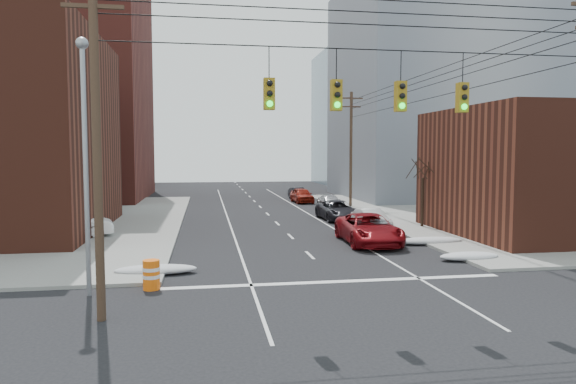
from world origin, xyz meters
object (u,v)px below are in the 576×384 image
object	(u,v)px
parked_car_a	(380,231)
parked_car_e	(302,195)
lot_car_a	(72,224)
lot_car_b	(85,206)
lot_car_d	(39,213)
red_pickup	(369,229)
construction_barrel	(151,274)
parked_car_c	(338,210)
parked_car_b	(371,219)
parked_car_f	(298,193)
parked_car_d	(330,202)

from	to	relation	value
parked_car_a	parked_car_e	xyz separation A→B (m)	(0.00, 24.53, 0.08)
lot_car_a	lot_car_b	world-z (taller)	lot_car_a
lot_car_d	red_pickup	bearing A→B (deg)	-107.64
parked_car_e	construction_barrel	distance (m)	35.18
red_pickup	parked_car_c	world-z (taller)	red_pickup
parked_car_c	parked_car_b	bearing A→B (deg)	-81.54
lot_car_a	lot_car_d	xyz separation A→B (m)	(-4.37, 8.23, -0.16)
parked_car_f	lot_car_d	bearing A→B (deg)	-149.15
parked_car_d	parked_car_e	distance (m)	6.13
parked_car_a	lot_car_a	world-z (taller)	lot_car_a
lot_car_b	lot_car_d	world-z (taller)	lot_car_b
lot_car_a	lot_car_b	bearing A→B (deg)	-2.51
lot_car_d	construction_barrel	world-z (taller)	lot_car_d
parked_car_c	parked_car_f	size ratio (longest dim) A/B	1.34
construction_barrel	parked_car_b	bearing A→B (deg)	45.52
parked_car_f	lot_car_a	bearing A→B (deg)	-131.58
parked_car_a	lot_car_b	size ratio (longest dim) A/B	0.76
parked_car_b	parked_car_c	distance (m)	5.40
parked_car_c	parked_car_f	world-z (taller)	parked_car_c
lot_car_a	construction_barrel	size ratio (longest dim) A/B	4.18
parked_car_b	parked_car_e	xyz separation A→B (m)	(-1.14, 19.51, 0.08)
lot_car_b	parked_car_e	bearing A→B (deg)	-59.03
parked_car_b	lot_car_a	distance (m)	19.21
parked_car_d	lot_car_b	bearing A→B (deg)	-175.18
red_pickup	lot_car_d	distance (m)	24.97
red_pickup	lot_car_a	world-z (taller)	lot_car_a
parked_car_d	construction_barrel	world-z (taller)	parked_car_d
parked_car_c	parked_car_d	world-z (taller)	parked_car_c
parked_car_c	parked_car_d	bearing A→B (deg)	78.01
parked_car_f	construction_barrel	distance (m)	39.02
parked_car_e	lot_car_d	world-z (taller)	parked_car_e
parked_car_c	parked_car_f	distance (m)	18.18
red_pickup	lot_car_b	distance (m)	24.72
parked_car_e	lot_car_a	bearing A→B (deg)	-134.57
parked_car_f	red_pickup	bearing A→B (deg)	-96.88
parked_car_b	red_pickup	bearing A→B (deg)	-113.83
red_pickup	construction_barrel	size ratio (longest dim) A/B	5.41
parked_car_c	parked_car_d	distance (m)	8.41
lot_car_a	parked_car_a	bearing A→B (deg)	-113.94
parked_car_e	parked_car_f	world-z (taller)	parked_car_e
parked_car_e	lot_car_d	size ratio (longest dim) A/B	1.24
parked_car_e	lot_car_d	xyz separation A→B (m)	(-22.42, -12.28, -0.00)
red_pickup	parked_car_b	bearing A→B (deg)	71.94
parked_car_a	red_pickup	bearing A→B (deg)	-167.38
parked_car_a	lot_car_d	world-z (taller)	parked_car_a
parked_car_c	parked_car_d	size ratio (longest dim) A/B	1.26
parked_car_d	lot_car_b	world-z (taller)	lot_car_b
parked_car_a	parked_car_f	bearing A→B (deg)	85.91
parked_car_a	construction_barrel	size ratio (longest dim) A/B	3.61
parked_car_e	lot_car_a	xyz separation A→B (m)	(-18.04, -20.50, 0.16)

